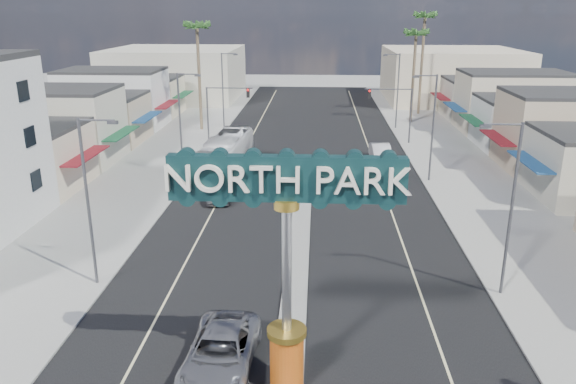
# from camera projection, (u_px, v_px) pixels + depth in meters

# --- Properties ---
(ground) EXTENTS (160.00, 160.00, 0.00)m
(ground) POSITION_uv_depth(u_px,v_px,m) (305.00, 179.00, 48.45)
(ground) COLOR gray
(ground) RESTS_ON ground
(road) EXTENTS (20.00, 120.00, 0.01)m
(road) POSITION_uv_depth(u_px,v_px,m) (305.00, 179.00, 48.45)
(road) COLOR black
(road) RESTS_ON ground
(median_island) EXTENTS (1.30, 30.00, 0.16)m
(median_island) POSITION_uv_depth(u_px,v_px,m) (298.00, 256.00, 33.24)
(median_island) COLOR gray
(median_island) RESTS_ON ground
(sidewalk_left) EXTENTS (8.00, 120.00, 0.12)m
(sidewalk_left) POSITION_uv_depth(u_px,v_px,m) (145.00, 176.00, 49.14)
(sidewalk_left) COLOR gray
(sidewalk_left) RESTS_ON ground
(sidewalk_right) EXTENTS (8.00, 120.00, 0.12)m
(sidewalk_right) POSITION_uv_depth(u_px,v_px,m) (469.00, 181.00, 47.72)
(sidewalk_right) COLOR gray
(sidewalk_right) RESTS_ON ground
(storefront_row_left) EXTENTS (12.00, 42.00, 6.00)m
(storefront_row_left) POSITION_uv_depth(u_px,v_px,m) (88.00, 115.00, 61.06)
(storefront_row_left) COLOR beige
(storefront_row_left) RESTS_ON ground
(storefront_row_right) EXTENTS (12.00, 42.00, 6.00)m
(storefront_row_right) POSITION_uv_depth(u_px,v_px,m) (537.00, 119.00, 58.64)
(storefront_row_right) COLOR #B7B29E
(storefront_row_right) RESTS_ON ground
(backdrop_far_left) EXTENTS (20.00, 20.00, 8.00)m
(backdrop_far_left) POSITION_uv_depth(u_px,v_px,m) (176.00, 73.00, 91.01)
(backdrop_far_left) COLOR #B7B29E
(backdrop_far_left) RESTS_ON ground
(backdrop_far_right) EXTENTS (20.00, 20.00, 8.00)m
(backdrop_far_right) POSITION_uv_depth(u_px,v_px,m) (451.00, 75.00, 88.79)
(backdrop_far_right) COLOR beige
(backdrop_far_right) RESTS_ON ground
(gateway_sign) EXTENTS (8.20, 1.50, 9.15)m
(gateway_sign) POSITION_uv_depth(u_px,v_px,m) (287.00, 248.00, 20.01)
(gateway_sign) COLOR #DB4E10
(gateway_sign) RESTS_ON median_island
(traffic_signal_left) EXTENTS (5.09, 0.45, 6.00)m
(traffic_signal_left) POSITION_uv_depth(u_px,v_px,m) (224.00, 103.00, 60.86)
(traffic_signal_left) COLOR #47474C
(traffic_signal_left) RESTS_ON ground
(traffic_signal_right) EXTENTS (5.09, 0.45, 6.00)m
(traffic_signal_right) POSITION_uv_depth(u_px,v_px,m) (394.00, 105.00, 59.93)
(traffic_signal_right) COLOR #47474C
(traffic_signal_right) RESTS_ON ground
(streetlight_l_near) EXTENTS (2.03, 0.22, 9.00)m
(streetlight_l_near) POSITION_uv_depth(u_px,v_px,m) (90.00, 195.00, 28.42)
(streetlight_l_near) COLOR #47474C
(streetlight_l_near) RESTS_ON ground
(streetlight_l_mid) EXTENTS (2.03, 0.22, 9.00)m
(streetlight_l_mid) POSITION_uv_depth(u_px,v_px,m) (182.00, 120.00, 47.40)
(streetlight_l_mid) COLOR #47474C
(streetlight_l_mid) RESTS_ON ground
(streetlight_l_far) EXTENTS (2.03, 0.22, 9.00)m
(streetlight_l_far) POSITION_uv_depth(u_px,v_px,m) (224.00, 86.00, 68.27)
(streetlight_l_far) COLOR #47474C
(streetlight_l_far) RESTS_ON ground
(streetlight_r_near) EXTENTS (2.03, 0.22, 9.00)m
(streetlight_r_near) POSITION_uv_depth(u_px,v_px,m) (509.00, 202.00, 27.37)
(streetlight_r_near) COLOR #47474C
(streetlight_r_near) RESTS_ON ground
(streetlight_r_mid) EXTENTS (2.03, 0.22, 9.00)m
(streetlight_r_mid) POSITION_uv_depth(u_px,v_px,m) (431.00, 123.00, 46.34)
(streetlight_r_mid) COLOR #47474C
(streetlight_r_mid) RESTS_ON ground
(streetlight_r_far) EXTENTS (2.03, 0.22, 9.00)m
(streetlight_r_far) POSITION_uv_depth(u_px,v_px,m) (397.00, 87.00, 67.22)
(streetlight_r_far) COLOR #47474C
(streetlight_r_far) RESTS_ON ground
(palm_left_far) EXTENTS (2.60, 2.60, 13.10)m
(palm_left_far) POSITION_uv_depth(u_px,v_px,m) (197.00, 32.00, 64.50)
(palm_left_far) COLOR brown
(palm_left_far) RESTS_ON ground
(palm_right_mid) EXTENTS (2.60, 2.60, 12.10)m
(palm_right_mid) POSITION_uv_depth(u_px,v_px,m) (416.00, 38.00, 69.16)
(palm_right_mid) COLOR brown
(palm_right_mid) RESTS_ON ground
(palm_right_far) EXTENTS (2.60, 2.60, 14.10)m
(palm_right_far) POSITION_uv_depth(u_px,v_px,m) (425.00, 22.00, 74.19)
(palm_right_far) COLOR brown
(palm_right_far) RESTS_ON ground
(suv_left) EXTENTS (2.91, 5.95, 1.63)m
(suv_left) POSITION_uv_depth(u_px,v_px,m) (221.00, 352.00, 22.69)
(suv_left) COLOR #A6A6AB
(suv_left) RESTS_ON ground
(car_parked_left) EXTENTS (2.42, 4.91, 1.61)m
(car_parked_left) POSITION_uv_depth(u_px,v_px,m) (219.00, 189.00, 43.23)
(car_parked_left) COLOR #5A5A5F
(car_parked_left) RESTS_ON ground
(car_parked_right) EXTENTS (2.00, 5.13, 1.67)m
(car_parked_right) POSITION_uv_depth(u_px,v_px,m) (381.00, 153.00, 53.85)
(car_parked_right) COLOR silver
(car_parked_right) RESTS_ON ground
(city_bus) EXTENTS (3.59, 12.46, 3.43)m
(city_bus) POSITION_uv_depth(u_px,v_px,m) (225.00, 156.00, 49.17)
(city_bus) COLOR white
(city_bus) RESTS_ON ground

